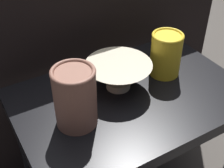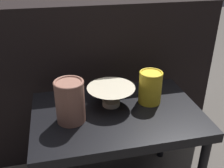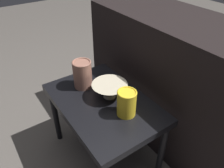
% 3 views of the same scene
% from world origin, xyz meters
% --- Properties ---
extents(table, '(0.68, 0.46, 0.47)m').
position_xyz_m(table, '(0.00, 0.00, 0.41)').
color(table, black).
rests_on(table, ground_plane).
extents(couch_backdrop, '(1.20, 0.50, 0.84)m').
position_xyz_m(couch_backdrop, '(0.00, 0.54, 0.42)').
color(couch_backdrop, black).
rests_on(couch_backdrop, ground_plane).
extents(bowl, '(0.20, 0.20, 0.08)m').
position_xyz_m(bowl, '(-0.01, 0.05, 0.52)').
color(bowl, '#B2A88E').
rests_on(bowl, table).
extents(vase_textured_left, '(0.11, 0.11, 0.17)m').
position_xyz_m(vase_textured_left, '(-0.19, -0.02, 0.56)').
color(vase_textured_left, brown).
rests_on(vase_textured_left, table).
extents(vase_colorful_right, '(0.10, 0.10, 0.14)m').
position_xyz_m(vase_colorful_right, '(0.15, 0.04, 0.54)').
color(vase_colorful_right, gold).
rests_on(vase_colorful_right, table).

